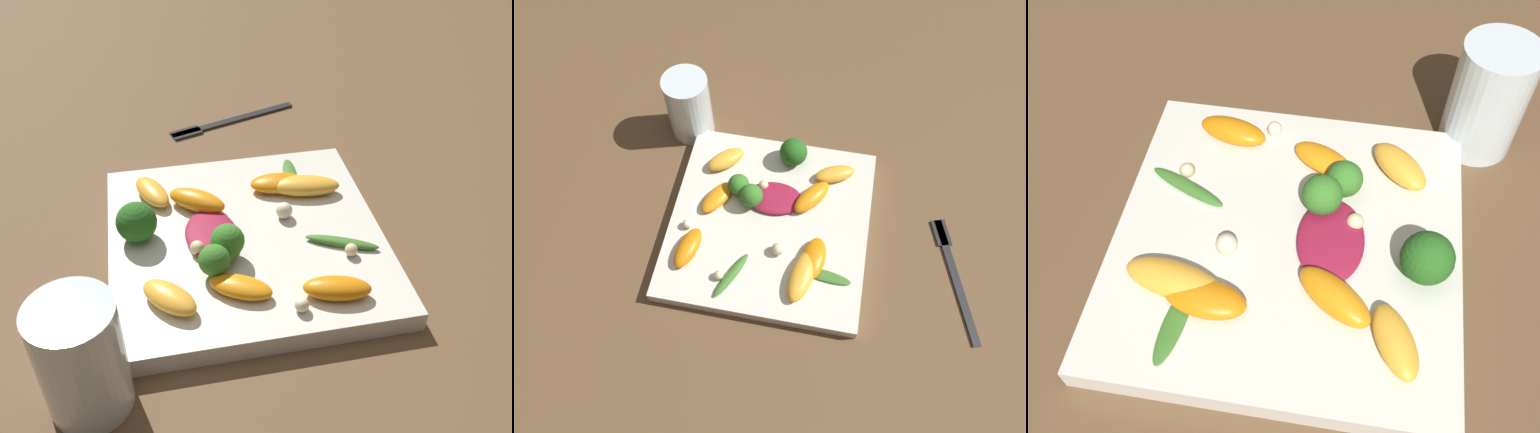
{
  "view_description": "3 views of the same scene",
  "coord_description": "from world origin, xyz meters",
  "views": [
    {
      "loc": [
        -0.08,
        -0.47,
        0.43
      ],
      "look_at": [
        0.01,
        0.02,
        0.03
      ],
      "focal_mm": 42.0,
      "sensor_mm": 36.0,
      "label": 1
    },
    {
      "loc": [
        0.33,
        0.06,
        0.66
      ],
      "look_at": [
        0.0,
        0.0,
        0.04
      ],
      "focal_mm": 35.0,
      "sensor_mm": 36.0,
      "label": 2
    },
    {
      "loc": [
        -0.04,
        0.27,
        0.43
      ],
      "look_at": [
        0.0,
        -0.01,
        0.04
      ],
      "focal_mm": 42.0,
      "sensor_mm": 36.0,
      "label": 3
    }
  ],
  "objects": [
    {
      "name": "broccoli_floret_2",
      "position": [
        -0.02,
        -0.03,
        0.04
      ],
      "size": [
        0.03,
        0.03,
        0.04
      ],
      "color": "#84AD5B",
      "rests_on": "plate"
    },
    {
      "name": "orange_segment_4",
      "position": [
        -0.09,
        -0.08,
        0.03
      ],
      "size": [
        0.06,
        0.06,
        0.02
      ],
      "color": "#FCAD33",
      "rests_on": "plate"
    },
    {
      "name": "macadamia_nut_2",
      "position": [
        0.03,
        -0.11,
        0.03
      ],
      "size": [
        0.01,
        0.01,
        0.01
      ],
      "color": "beige",
      "rests_on": "plate"
    },
    {
      "name": "macadamia_nut_3",
      "position": [
        -0.05,
        -0.02,
        0.03
      ],
      "size": [
        0.01,
        0.01,
        0.01
      ],
      "color": "beige",
      "rests_on": "plate"
    },
    {
      "name": "orange_segment_3",
      "position": [
        -0.02,
        -0.08,
        0.03
      ],
      "size": [
        0.07,
        0.05,
        0.02
      ],
      "color": "orange",
      "rests_on": "plate"
    },
    {
      "name": "broccoli_floret_1",
      "position": [
        -0.11,
        0.02,
        0.04
      ],
      "size": [
        0.04,
        0.04,
        0.04
      ],
      "color": "#7A9E51",
      "rests_on": "plate"
    },
    {
      "name": "broccoli_floret_0",
      "position": [
        -0.04,
        -0.05,
        0.04
      ],
      "size": [
        0.03,
        0.03,
        0.03
      ],
      "color": "#84AD5B",
      "rests_on": "plate"
    },
    {
      "name": "orange_segment_0",
      "position": [
        0.07,
        -0.1,
        0.03
      ],
      "size": [
        0.07,
        0.04,
        0.02
      ],
      "color": "orange",
      "rests_on": "plate"
    },
    {
      "name": "orange_segment_5",
      "position": [
        0.08,
        0.06,
        0.03
      ],
      "size": [
        0.08,
        0.04,
        0.02
      ],
      "color": "#FCAD33",
      "rests_on": "plate"
    },
    {
      "name": "orange_segment_2",
      "position": [
        0.05,
        0.07,
        0.03
      ],
      "size": [
        0.07,
        0.04,
        0.02
      ],
      "color": "orange",
      "rests_on": "plate"
    },
    {
      "name": "radicchio_leaf_0",
      "position": [
        -0.04,
        -0.0,
        0.03
      ],
      "size": [
        0.06,
        0.09,
        0.01
      ],
      "color": "maroon",
      "rests_on": "plate"
    },
    {
      "name": "drinking_glass",
      "position": [
        -0.16,
        -0.16,
        0.06
      ],
      "size": [
        0.07,
        0.07,
        0.11
      ],
      "color": "silver",
      "rests_on": "ground_plane"
    },
    {
      "name": "arugula_sprig_1",
      "position": [
        0.07,
        0.09,
        0.02
      ],
      "size": [
        0.02,
        0.07,
        0.0
      ],
      "color": "#3D7528",
      "rests_on": "plate"
    },
    {
      "name": "arugula_sprig_0",
      "position": [
        0.09,
        -0.04,
        0.03
      ],
      "size": [
        0.07,
        0.04,
        0.01
      ],
      "color": "#3D7528",
      "rests_on": "plate"
    },
    {
      "name": "orange_segment_1",
      "position": [
        -0.09,
        0.08,
        0.03
      ],
      "size": [
        0.05,
        0.07,
        0.02
      ],
      "color": "#FCAD33",
      "rests_on": "plate"
    },
    {
      "name": "ground_plane",
      "position": [
        0.0,
        0.0,
        0.0
      ],
      "size": [
        2.4,
        2.4,
        0.0
      ],
      "primitive_type": "plane",
      "color": "brown"
    },
    {
      "name": "plate",
      "position": [
        0.0,
        0.0,
        0.01
      ],
      "size": [
        0.28,
        0.28,
        0.02
      ],
      "color": "silver",
      "rests_on": "ground_plane"
    },
    {
      "name": "orange_segment_6",
      "position": [
        -0.04,
        0.05,
        0.03
      ],
      "size": [
        0.07,
        0.06,
        0.02
      ],
      "color": "orange",
      "rests_on": "plate"
    },
    {
      "name": "macadamia_nut_0",
      "position": [
        0.1,
        -0.05,
        0.03
      ],
      "size": [
        0.01,
        0.01,
        0.01
      ],
      "color": "beige",
      "rests_on": "plate"
    },
    {
      "name": "fork",
      "position": [
        0.01,
        0.26,
        0.0
      ],
      "size": [
        0.18,
        0.07,
        0.01
      ],
      "color": "#262628",
      "rests_on": "ground_plane"
    },
    {
      "name": "macadamia_nut_1",
      "position": [
        0.05,
        0.02,
        0.03
      ],
      "size": [
        0.02,
        0.02,
        0.02
      ],
      "color": "beige",
      "rests_on": "plate"
    }
  ]
}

